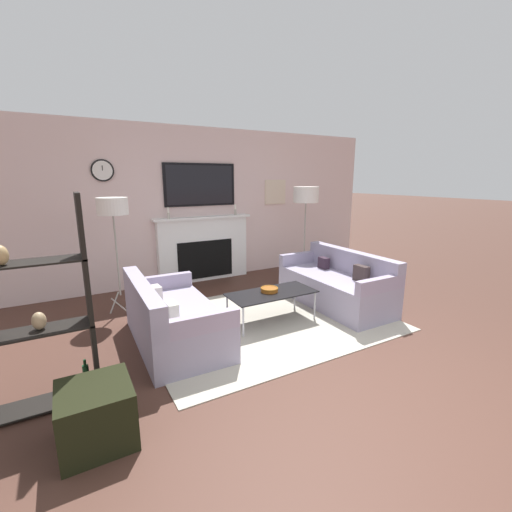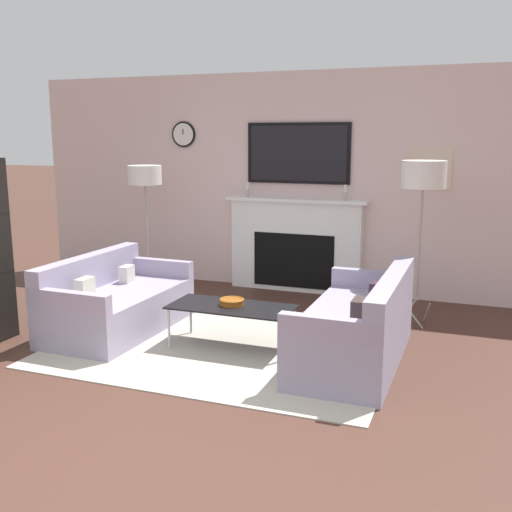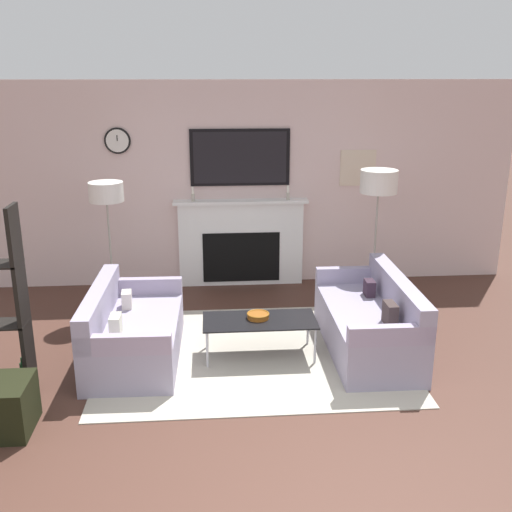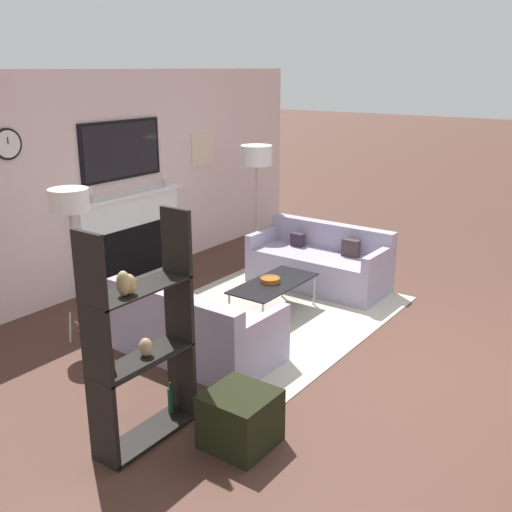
{
  "view_description": "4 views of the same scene",
  "coord_description": "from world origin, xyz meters",
  "px_view_note": "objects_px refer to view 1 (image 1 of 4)",
  "views": [
    {
      "loc": [
        -2.17,
        -1.46,
        1.84
      ],
      "look_at": [
        0.21,
        2.75,
        0.73
      ],
      "focal_mm": 24.0,
      "sensor_mm": 36.0,
      "label": 1
    },
    {
      "loc": [
        2.12,
        -2.78,
        1.92
      ],
      "look_at": [
        0.11,
        2.6,
        0.77
      ],
      "focal_mm": 42.0,
      "sensor_mm": 36.0,
      "label": 2
    },
    {
      "loc": [
        -0.41,
        -3.47,
        2.78
      ],
      "look_at": [
        0.09,
        2.82,
        0.84
      ],
      "focal_mm": 42.0,
      "sensor_mm": 36.0,
      "label": 3
    },
    {
      "loc": [
        -5.22,
        -1.44,
        2.71
      ],
      "look_at": [
        -0.05,
        2.24,
        0.71
      ],
      "focal_mm": 42.0,
      "sensor_mm": 36.0,
      "label": 4
    }
  ],
  "objects_px": {
    "couch_left": "(172,320)",
    "shelf_unit": "(29,312)",
    "decorative_bowl": "(269,289)",
    "ottoman": "(97,415)",
    "coffee_table": "(272,294)",
    "floor_lamp_right": "(306,196)",
    "couch_right": "(336,286)",
    "floor_lamp_left": "(113,208)"
  },
  "relations": [
    {
      "from": "couch_right",
      "to": "ottoman",
      "type": "bearing_deg",
      "value": -159.88
    },
    {
      "from": "couch_right",
      "to": "floor_lamp_right",
      "type": "distance_m",
      "value": 1.81
    },
    {
      "from": "coffee_table",
      "to": "floor_lamp_right",
      "type": "bearing_deg",
      "value": 40.93
    },
    {
      "from": "ottoman",
      "to": "shelf_unit",
      "type": "bearing_deg",
      "value": 119.58
    },
    {
      "from": "couch_right",
      "to": "floor_lamp_right",
      "type": "xyz_separation_m",
      "value": [
        0.37,
        1.27,
        1.24
      ]
    },
    {
      "from": "couch_right",
      "to": "ottoman",
      "type": "height_order",
      "value": "couch_right"
    },
    {
      "from": "decorative_bowl",
      "to": "floor_lamp_right",
      "type": "bearing_deg",
      "value": 39.87
    },
    {
      "from": "coffee_table",
      "to": "decorative_bowl",
      "type": "height_order",
      "value": "decorative_bowl"
    },
    {
      "from": "coffee_table",
      "to": "shelf_unit",
      "type": "bearing_deg",
      "value": -168.07
    },
    {
      "from": "floor_lamp_right",
      "to": "ottoman",
      "type": "xyz_separation_m",
      "value": [
        -3.71,
        -2.49,
        -1.32
      ]
    },
    {
      "from": "shelf_unit",
      "to": "coffee_table",
      "type": "bearing_deg",
      "value": 11.93
    },
    {
      "from": "couch_left",
      "to": "ottoman",
      "type": "distance_m",
      "value": 1.52
    },
    {
      "from": "couch_left",
      "to": "shelf_unit",
      "type": "xyz_separation_m",
      "value": [
        -1.25,
        -0.59,
        0.56
      ]
    },
    {
      "from": "decorative_bowl",
      "to": "floor_lamp_right",
      "type": "height_order",
      "value": "floor_lamp_right"
    },
    {
      "from": "coffee_table",
      "to": "floor_lamp_left",
      "type": "relative_size",
      "value": 0.72
    },
    {
      "from": "shelf_unit",
      "to": "ottoman",
      "type": "bearing_deg",
      "value": -60.42
    },
    {
      "from": "coffee_table",
      "to": "floor_lamp_right",
      "type": "height_order",
      "value": "floor_lamp_right"
    },
    {
      "from": "floor_lamp_left",
      "to": "coffee_table",
      "type": "bearing_deg",
      "value": -38.61
    },
    {
      "from": "couch_left",
      "to": "decorative_bowl",
      "type": "distance_m",
      "value": 1.29
    },
    {
      "from": "floor_lamp_right",
      "to": "shelf_unit",
      "type": "xyz_separation_m",
      "value": [
        -4.07,
        -1.86,
        -0.7
      ]
    },
    {
      "from": "coffee_table",
      "to": "floor_lamp_left",
      "type": "bearing_deg",
      "value": 141.39
    },
    {
      "from": "ottoman",
      "to": "coffee_table",
      "type": "bearing_deg",
      "value": 28.13
    },
    {
      "from": "floor_lamp_left",
      "to": "floor_lamp_right",
      "type": "relative_size",
      "value": 0.94
    },
    {
      "from": "ottoman",
      "to": "floor_lamp_right",
      "type": "bearing_deg",
      "value": 33.87
    },
    {
      "from": "coffee_table",
      "to": "floor_lamp_right",
      "type": "distance_m",
      "value": 2.33
    },
    {
      "from": "floor_lamp_left",
      "to": "floor_lamp_right",
      "type": "bearing_deg",
      "value": -0.0
    },
    {
      "from": "ottoman",
      "to": "floor_lamp_left",
      "type": "bearing_deg",
      "value": 77.99
    },
    {
      "from": "couch_right",
      "to": "decorative_bowl",
      "type": "relative_size",
      "value": 7.72
    },
    {
      "from": "couch_left",
      "to": "shelf_unit",
      "type": "relative_size",
      "value": 0.94
    },
    {
      "from": "floor_lamp_right",
      "to": "ottoman",
      "type": "bearing_deg",
      "value": -146.13
    },
    {
      "from": "coffee_table",
      "to": "ottoman",
      "type": "bearing_deg",
      "value": -151.87
    },
    {
      "from": "couch_right",
      "to": "floor_lamp_right",
      "type": "bearing_deg",
      "value": 73.79
    },
    {
      "from": "shelf_unit",
      "to": "decorative_bowl",
      "type": "bearing_deg",
      "value": 12.82
    },
    {
      "from": "couch_left",
      "to": "decorative_bowl",
      "type": "relative_size",
      "value": 7.05
    },
    {
      "from": "couch_right",
      "to": "floor_lamp_right",
      "type": "height_order",
      "value": "floor_lamp_right"
    },
    {
      "from": "couch_left",
      "to": "floor_lamp_right",
      "type": "bearing_deg",
      "value": 24.17
    },
    {
      "from": "decorative_bowl",
      "to": "floor_lamp_right",
      "type": "relative_size",
      "value": 0.14
    },
    {
      "from": "floor_lamp_right",
      "to": "ottoman",
      "type": "distance_m",
      "value": 4.66
    },
    {
      "from": "coffee_table",
      "to": "decorative_bowl",
      "type": "xyz_separation_m",
      "value": [
        -0.01,
        0.04,
        0.06
      ]
    },
    {
      "from": "decorative_bowl",
      "to": "floor_lamp_left",
      "type": "xyz_separation_m",
      "value": [
        -1.64,
        1.28,
        1.02
      ]
    },
    {
      "from": "decorative_bowl",
      "to": "couch_right",
      "type": "bearing_deg",
      "value": 0.86
    },
    {
      "from": "coffee_table",
      "to": "ottoman",
      "type": "distance_m",
      "value": 2.48
    }
  ]
}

